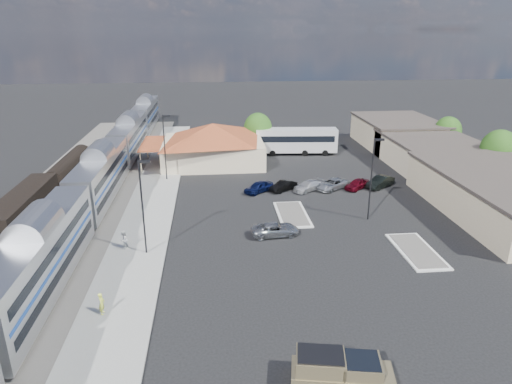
{
  "coord_description": "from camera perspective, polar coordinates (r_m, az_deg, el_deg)",
  "views": [
    {
      "loc": [
        -4.65,
        -44.46,
        19.55
      ],
      "look_at": [
        -0.05,
        2.18,
        2.8
      ],
      "focal_mm": 32.0,
      "sensor_mm": 36.0,
      "label": 1
    }
  ],
  "objects": [
    {
      "name": "parked_car_e",
      "position": [
        60.42,
        12.51,
        0.97
      ],
      "size": [
        4.01,
        3.65,
        1.32
      ],
      "primitive_type": "imported",
      "rotation": [
        0.0,
        0.0,
        -0.9
      ],
      "color": "maroon",
      "rests_on": "ground"
    },
    {
      "name": "parked_car_c",
      "position": [
        58.78,
        6.56,
        0.77
      ],
      "size": [
        4.71,
        3.99,
        1.29
      ],
      "primitive_type": "imported",
      "rotation": [
        0.0,
        0.0,
        -0.98
      ],
      "color": "silver",
      "rests_on": "ground"
    },
    {
      "name": "parked_car_f",
      "position": [
        61.71,
        15.26,
        1.22
      ],
      "size": [
        4.59,
        4.03,
        1.5
      ],
      "primitive_type": "imported",
      "rotation": [
        0.0,
        0.0,
        -0.92
      ],
      "color": "black",
      "rests_on": "ground"
    },
    {
      "name": "lamp_lot",
      "position": [
        49.59,
        14.38,
        2.38
      ],
      "size": [
        1.08,
        0.25,
        9.0
      ],
      "color": "black",
      "rests_on": "ground"
    },
    {
      "name": "person_b",
      "position": [
        44.42,
        -16.22,
        -5.75
      ],
      "size": [
        0.96,
        1.07,
        1.8
      ],
      "primitive_type": "imported",
      "rotation": [
        0.0,
        0.0,
        -1.96
      ],
      "color": "silver",
      "rests_on": "platform"
    },
    {
      "name": "railbed",
      "position": [
        58.3,
        -21.56,
        -1.3
      ],
      "size": [
        16.0,
        100.0,
        0.12
      ],
      "primitive_type": "cube",
      "color": "#4C4944",
      "rests_on": "ground"
    },
    {
      "name": "tree_east_b",
      "position": [
        70.12,
        28.11,
        4.7
      ],
      "size": [
        4.94,
        4.94,
        6.96
      ],
      "color": "#382314",
      "rests_on": "ground"
    },
    {
      "name": "parked_car_a",
      "position": [
        57.78,
        0.34,
        0.63
      ],
      "size": [
        4.29,
        3.85,
        1.41
      ],
      "primitive_type": "imported",
      "rotation": [
        0.0,
        0.0,
        -0.91
      ],
      "color": "#0D1541",
      "rests_on": "ground"
    },
    {
      "name": "coach_bus",
      "position": [
        75.79,
        5.06,
        6.55
      ],
      "size": [
        13.42,
        3.89,
        4.25
      ],
      "rotation": [
        0.0,
        0.0,
        1.49
      ],
      "color": "white",
      "rests_on": "ground"
    },
    {
      "name": "buildings_east",
      "position": [
        69.39,
        22.7,
        3.7
      ],
      "size": [
        14.4,
        51.4,
        4.8
      ],
      "color": "#C6B28C",
      "rests_on": "ground"
    },
    {
      "name": "freight_cars",
      "position": [
        52.2,
        -27.02,
        -2.32
      ],
      "size": [
        2.8,
        46.0,
        4.0
      ],
      "color": "black",
      "rests_on": "ground"
    },
    {
      "name": "parked_car_d",
      "position": [
        59.79,
        9.5,
        0.98
      ],
      "size": [
        5.25,
        4.62,
        1.35
      ],
      "primitive_type": "imported",
      "rotation": [
        0.0,
        0.0,
        -0.96
      ],
      "color": "#969A9F",
      "rests_on": "ground"
    },
    {
      "name": "traffic_island_south",
      "position": [
        51.1,
        4.55,
        -2.77
      ],
      "size": [
        3.3,
        7.5,
        0.21
      ],
      "color": "silver",
      "rests_on": "ground"
    },
    {
      "name": "tree_depot",
      "position": [
        76.44,
        0.23,
        7.95
      ],
      "size": [
        4.71,
        4.71,
        6.63
      ],
      "color": "#382314",
      "rests_on": "ground"
    },
    {
      "name": "platform",
      "position": [
        54.57,
        -13.0,
        -1.75
      ],
      "size": [
        5.5,
        92.0,
        0.18
      ],
      "primitive_type": "cube",
      "color": "gray",
      "rests_on": "ground"
    },
    {
      "name": "tree_east_c",
      "position": [
        81.9,
        22.84,
        7.02
      ],
      "size": [
        4.41,
        4.41,
        6.21
      ],
      "color": "#382314",
      "rests_on": "ground"
    },
    {
      "name": "passenger_train",
      "position": [
        57.53,
        -18.8,
        1.74
      ],
      "size": [
        3.0,
        104.0,
        5.55
      ],
      "color": "silver",
      "rests_on": "ground"
    },
    {
      "name": "person_a",
      "position": [
        35.41,
        -18.73,
        -13.06
      ],
      "size": [
        0.4,
        0.61,
        1.68
      ],
      "primitive_type": "imported",
      "rotation": [
        0.0,
        0.0,
        1.57
      ],
      "color": "#C8D542",
      "rests_on": "platform"
    },
    {
      "name": "lamp_plat_s",
      "position": [
        41.47,
        -13.95,
        -0.98
      ],
      "size": [
        1.08,
        0.25,
        9.0
      ],
      "color": "black",
      "rests_on": "ground"
    },
    {
      "name": "traffic_island_north",
      "position": [
        45.33,
        19.45,
        -6.95
      ],
      "size": [
        3.3,
        7.5,
        0.21
      ],
      "color": "silver",
      "rests_on": "ground"
    },
    {
      "name": "pickup_truck",
      "position": [
        28.66,
        10.72,
        -21.19
      ],
      "size": [
        6.13,
        3.17,
        2.02
      ],
      "rotation": [
        0.0,
        0.0,
        1.38
      ],
      "color": "tan",
      "rests_on": "ground"
    },
    {
      "name": "suv",
      "position": [
        45.82,
        2.42,
        -4.69
      ],
      "size": [
        5.0,
        2.63,
        1.34
      ],
      "primitive_type": "imported",
      "rotation": [
        0.0,
        0.0,
        1.66
      ],
      "color": "#9B9EA2",
      "rests_on": "ground"
    },
    {
      "name": "ground",
      "position": [
        48.79,
        0.31,
        -3.96
      ],
      "size": [
        280.0,
        280.0,
        0.0
      ],
      "primitive_type": "plane",
      "color": "black",
      "rests_on": "ground"
    },
    {
      "name": "parked_car_b",
      "position": [
        58.48,
        3.43,
        0.77
      ],
      "size": [
        3.98,
        3.43,
        1.29
      ],
      "primitive_type": "imported",
      "rotation": [
        0.0,
        0.0,
        -0.94
      ],
      "color": "black",
      "rests_on": "ground"
    },
    {
      "name": "lamp_plat_n",
      "position": [
        62.42,
        -11.3,
        6.12
      ],
      "size": [
        1.08,
        0.25,
        9.0
      ],
      "color": "black",
      "rests_on": "ground"
    },
    {
      "name": "station_depot",
      "position": [
        70.4,
        -5.44,
        6.09
      ],
      "size": [
        18.35,
        12.24,
        6.2
      ],
      "color": "beige",
      "rests_on": "ground"
    }
  ]
}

